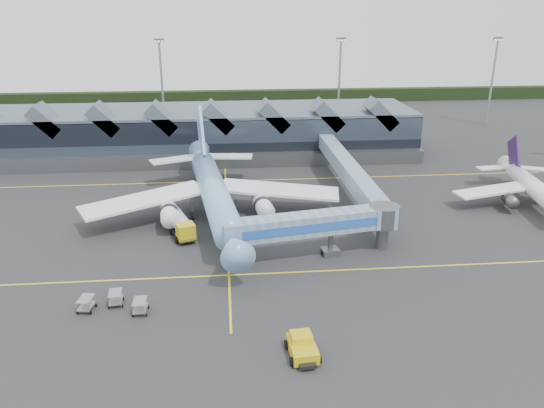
{
  "coord_description": "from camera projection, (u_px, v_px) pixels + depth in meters",
  "views": [
    {
      "loc": [
        -0.1,
        -64.23,
        30.22
      ],
      "look_at": [
        6.11,
        2.25,
        5.0
      ],
      "focal_mm": 35.0,
      "sensor_mm": 36.0,
      "label": 1
    }
  ],
  "objects": [
    {
      "name": "ground",
      "position": [
        228.0,
        247.0,
        70.51
      ],
      "size": [
        260.0,
        260.0,
        0.0
      ],
      "primitive_type": "plane",
      "color": "#262628",
      "rests_on": "ground"
    },
    {
      "name": "taxi_stripes",
      "position": [
        227.0,
        218.0,
        79.82
      ],
      "size": [
        120.0,
        60.0,
        0.01
      ],
      "color": "yellow",
      "rests_on": "ground"
    },
    {
      "name": "tree_line_far",
      "position": [
        223.0,
        97.0,
        172.26
      ],
      "size": [
        260.0,
        4.0,
        4.0
      ],
      "primitive_type": "cube",
      "color": "black",
      "rests_on": "ground"
    },
    {
      "name": "terminal",
      "position": [
        200.0,
        132.0,
        112.45
      ],
      "size": [
        90.0,
        22.25,
        12.52
      ],
      "color": "black",
      "rests_on": "ground"
    },
    {
      "name": "light_masts",
      "position": [
        310.0,
        84.0,
        126.42
      ],
      "size": [
        132.4,
        42.56,
        22.45
      ],
      "color": "gray",
      "rests_on": "ground"
    },
    {
      "name": "main_airliner",
      "position": [
        213.0,
        190.0,
        78.97
      ],
      "size": [
        38.98,
        45.16,
        14.51
      ],
      "rotation": [
        0.0,
        0.0,
        0.13
      ],
      "color": "#75C0ED",
      "rests_on": "ground"
    },
    {
      "name": "regional_jet",
      "position": [
        535.0,
        188.0,
        83.43
      ],
      "size": [
        25.28,
        27.84,
        9.56
      ],
      "rotation": [
        0.0,
        0.0,
        -0.15
      ],
      "color": "white",
      "rests_on": "ground"
    },
    {
      "name": "jet_bridge",
      "position": [
        325.0,
        224.0,
        66.51
      ],
      "size": [
        23.12,
        7.26,
        6.06
      ],
      "rotation": [
        0.0,
        0.0,
        0.18
      ],
      "color": "#6A8DB1",
      "rests_on": "ground"
    },
    {
      "name": "fuel_truck",
      "position": [
        179.0,
        222.0,
        73.97
      ],
      "size": [
        4.9,
        9.2,
        3.1
      ],
      "rotation": [
        0.0,
        0.0,
        0.32
      ],
      "color": "black",
      "rests_on": "ground"
    },
    {
      "name": "pushback_tug",
      "position": [
        302.0,
        347.0,
        48.4
      ],
      "size": [
        3.02,
        4.51,
        1.93
      ],
      "rotation": [
        0.0,
        0.0,
        0.07
      ],
      "color": "gold",
      "rests_on": "ground"
    },
    {
      "name": "baggage_carts",
      "position": [
        114.0,
        302.0,
        55.76
      ],
      "size": [
        7.29,
        4.07,
        1.46
      ],
      "rotation": [
        0.0,
        0.0,
        -0.01
      ],
      "color": "#96999E",
      "rests_on": "ground"
    }
  ]
}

